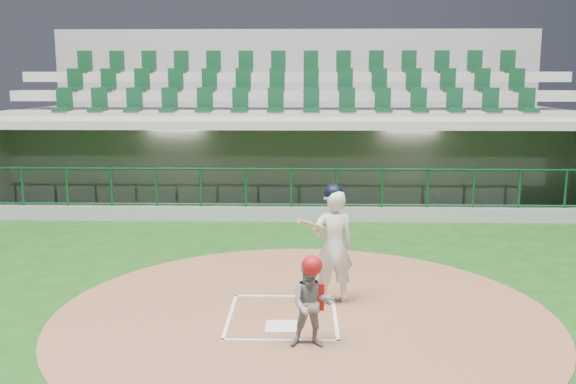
% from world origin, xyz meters
% --- Properties ---
extents(ground, '(120.00, 120.00, 0.00)m').
position_xyz_m(ground, '(0.00, 0.00, 0.00)').
color(ground, '#154012').
rests_on(ground, ground).
extents(dirt_circle, '(7.20, 7.20, 0.01)m').
position_xyz_m(dirt_circle, '(0.30, -0.20, 0.01)').
color(dirt_circle, brown).
rests_on(dirt_circle, ground).
extents(home_plate, '(0.43, 0.43, 0.02)m').
position_xyz_m(home_plate, '(0.00, -0.70, 0.02)').
color(home_plate, white).
rests_on(home_plate, dirt_circle).
extents(batter_box_chalk, '(1.55, 1.80, 0.01)m').
position_xyz_m(batter_box_chalk, '(0.00, -0.30, 0.02)').
color(batter_box_chalk, white).
rests_on(batter_box_chalk, ground).
extents(dugout_structure, '(16.40, 3.70, 3.00)m').
position_xyz_m(dugout_structure, '(0.14, 7.82, 0.96)').
color(dugout_structure, gray).
rests_on(dugout_structure, ground).
extents(seating_deck, '(17.00, 6.72, 5.15)m').
position_xyz_m(seating_deck, '(0.00, 10.91, 1.42)').
color(seating_deck, slate).
rests_on(seating_deck, ground).
extents(batter, '(0.90, 0.92, 1.82)m').
position_xyz_m(batter, '(0.73, 0.31, 0.92)').
color(batter, silver).
rests_on(batter, dirt_circle).
extents(catcher, '(0.55, 0.43, 1.19)m').
position_xyz_m(catcher, '(0.40, -1.32, 0.60)').
color(catcher, gray).
rests_on(catcher, dirt_circle).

